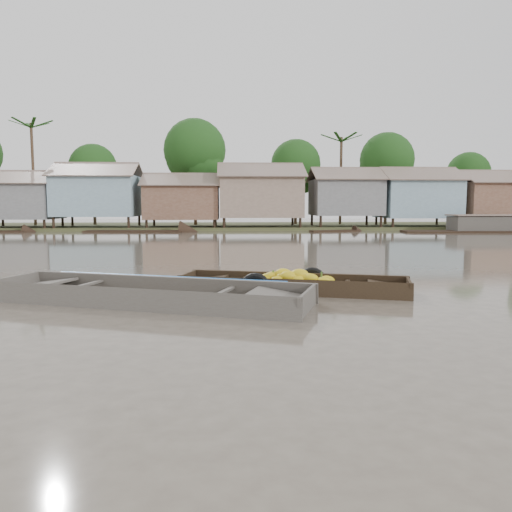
{
  "coord_description": "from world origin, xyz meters",
  "views": [
    {
      "loc": [
        -0.12,
        -11.24,
        2.1
      ],
      "look_at": [
        0.57,
        1.07,
        0.8
      ],
      "focal_mm": 35.0,
      "sensor_mm": 36.0,
      "label": 1
    }
  ],
  "objects": [
    {
      "name": "ground",
      "position": [
        0.0,
        0.0,
        0.0
      ],
      "size": [
        120.0,
        120.0,
        0.0
      ],
      "primitive_type": "plane",
      "color": "#51493E",
      "rests_on": "ground"
    },
    {
      "name": "riverbank",
      "position": [
        3.03,
        31.86,
        3.07
      ],
      "size": [
        120.0,
        12.47,
        10.22
      ],
      "color": "#384723",
      "rests_on": "ground"
    },
    {
      "name": "viewer_boat",
      "position": [
        -1.82,
        -0.64,
        0.05
      ],
      "size": [
        7.25,
        4.08,
        0.57
      ],
      "rotation": [
        0.0,
        0.0,
        -0.34
      ],
      "color": "#453F3A",
      "rests_on": "ground"
    },
    {
      "name": "banana_boat",
      "position": [
        1.35,
        0.51,
        0.15
      ],
      "size": [
        5.6,
        2.74,
        0.77
      ],
      "rotation": [
        0.0,
        0.0,
        -0.28
      ],
      "color": "black",
      "rests_on": "ground"
    },
    {
      "name": "distant_boats",
      "position": [
        12.76,
        23.87,
        0.19
      ],
      "size": [
        46.32,
        15.98,
        1.38
      ],
      "color": "black",
      "rests_on": "ground"
    }
  ]
}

